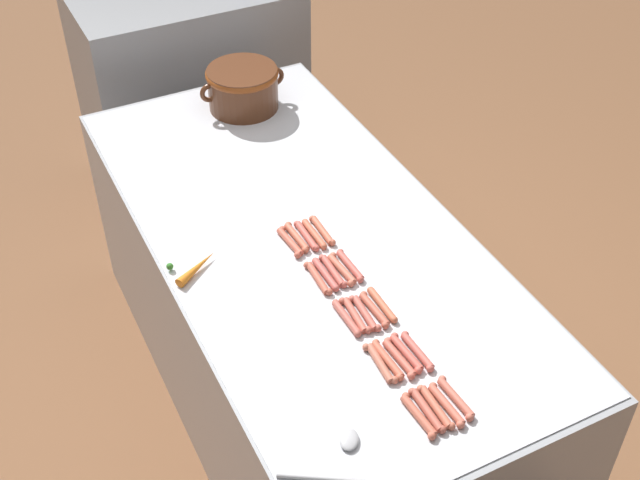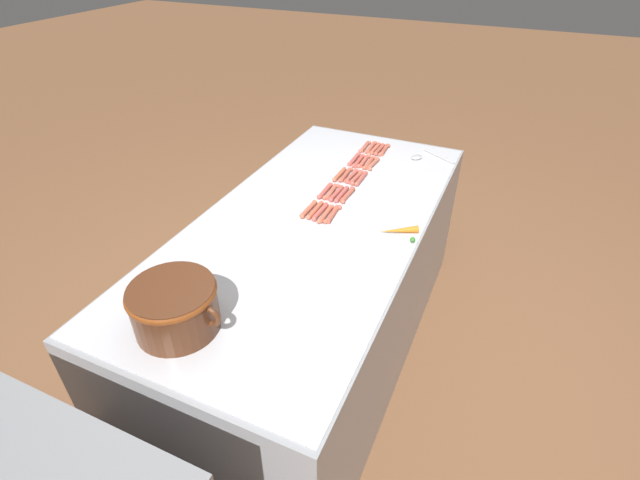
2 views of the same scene
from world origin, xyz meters
name	(u,v)px [view 2 (image 2 of 2)]	position (x,y,z in m)	size (l,w,h in m)	color
ground_plane	(315,346)	(0.00, 0.00, 0.00)	(20.00, 20.00, 0.00)	brown
griddle_counter	(315,288)	(0.00, 0.00, 0.42)	(0.98, 2.08, 0.84)	#9EA0A5
hot_dog_0	(384,150)	(-0.07, -0.82, 0.86)	(0.03, 0.16, 0.02)	#C55F49
hot_dog_1	(373,164)	(-0.07, -0.62, 0.86)	(0.03, 0.16, 0.02)	#C06851
hot_dog_2	(361,179)	(-0.07, -0.43, 0.86)	(0.02, 0.16, 0.02)	#C15D50
hot_dog_3	(348,195)	(-0.07, -0.24, 0.86)	(0.03, 0.16, 0.02)	#C55D48
hot_dog_4	(333,214)	(-0.07, -0.04, 0.86)	(0.03, 0.16, 0.02)	#CE5F49
hot_dog_5	(379,149)	(-0.04, -0.82, 0.86)	(0.03, 0.16, 0.02)	#BF5C4A
hot_dog_6	(369,163)	(-0.04, -0.62, 0.86)	(0.03, 0.16, 0.02)	#CA6148
hot_dog_7	(356,177)	(-0.04, -0.43, 0.86)	(0.03, 0.16, 0.02)	#C25E4E
hot_dog_8	(342,194)	(-0.04, -0.23, 0.86)	(0.02, 0.16, 0.02)	#C25A51
hot_dog_9	(326,214)	(-0.04, -0.03, 0.86)	(0.03, 0.16, 0.02)	#C8664B
hot_dog_10	(375,149)	(-0.01, -0.82, 0.86)	(0.03, 0.16, 0.02)	#C7644B
hot_dog_11	(364,161)	(-0.01, -0.63, 0.86)	(0.03, 0.16, 0.02)	#CC614F
hot_dog_12	(351,176)	(-0.01, -0.44, 0.86)	(0.03, 0.16, 0.02)	#BF5C4E
hot_dog_13	(336,193)	(-0.01, -0.23, 0.86)	(0.03, 0.16, 0.02)	#C3594E
hot_dog_14	(320,212)	(-0.01, -0.04, 0.86)	(0.03, 0.16, 0.02)	#CE5D51
hot_dog_15	(371,147)	(0.02, -0.83, 0.86)	(0.03, 0.16, 0.02)	#CC654F
hot_dog_16	(359,161)	(0.02, -0.62, 0.86)	(0.03, 0.16, 0.02)	#CB594B
hot_dog_17	(346,175)	(0.02, -0.43, 0.86)	(0.03, 0.16, 0.02)	#C25D48
hot_dog_18	(331,192)	(0.02, -0.24, 0.86)	(0.03, 0.16, 0.02)	#C96750
hot_dog_19	(315,210)	(0.02, -0.04, 0.86)	(0.02, 0.16, 0.02)	#C76448
hot_dog_20	(365,147)	(0.05, -0.82, 0.86)	(0.03, 0.16, 0.02)	#CA6451
hot_dog_21	(354,159)	(0.05, -0.63, 0.86)	(0.03, 0.16, 0.02)	#C95D51
hot_dog_22	(340,174)	(0.05, -0.43, 0.86)	(0.02, 0.16, 0.02)	#CA6747
hot_dog_23	(325,191)	(0.05, -0.23, 0.86)	(0.03, 0.16, 0.02)	#C85A4F
hot_dog_24	(309,209)	(0.05, -0.04, 0.86)	(0.03, 0.16, 0.02)	#CC664B
bean_pot	(174,305)	(0.12, 0.81, 0.94)	(0.36, 0.29, 0.17)	#562D19
serving_spoon	(424,157)	(-0.30, -0.83, 0.85)	(0.25, 0.17, 0.02)	#B7B7BC
carrot	(400,231)	(-0.39, -0.03, 0.86)	(0.17, 0.11, 0.03)	orange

